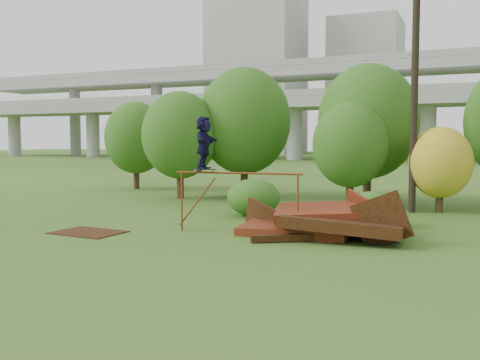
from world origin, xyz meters
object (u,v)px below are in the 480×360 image
at_px(skater, 204,143).
at_px(flat_plate, 88,232).
at_px(scrap_pile, 322,223).
at_px(utility_pole, 415,88).

height_order(skater, flat_plate, skater).
height_order(scrap_pile, utility_pole, utility_pole).
bearing_deg(utility_pole, skater, -126.22).
relative_size(skater, flat_plate, 0.78).
distance_m(flat_plate, utility_pole, 13.34).
bearing_deg(skater, flat_plate, 105.42).
bearing_deg(scrap_pile, utility_pole, 74.63).
relative_size(scrap_pile, skater, 3.41).
xyz_separation_m(scrap_pile, flat_plate, (-6.76, -2.32, -0.40)).
bearing_deg(scrap_pile, skater, -168.68).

